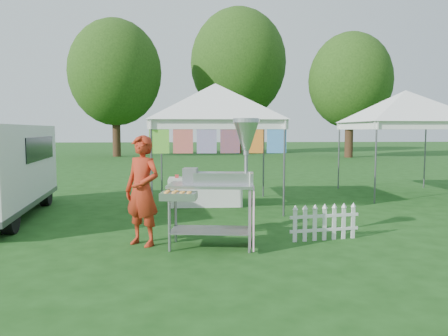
{
  "coord_description": "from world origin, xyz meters",
  "views": [
    {
      "loc": [
        -0.5,
        -7.18,
        1.88
      ],
      "look_at": [
        0.09,
        1.67,
        1.1
      ],
      "focal_mm": 35.0,
      "sensor_mm": 36.0,
      "label": 1
    }
  ],
  "objects": [
    {
      "name": "picket_fence",
      "position": [
        1.69,
        -0.01,
        0.29
      ],
      "size": [
        1.24,
        0.25,
        0.56
      ],
      "rotation": [
        0.0,
        0.0,
        0.18
      ],
      "color": "silver",
      "rests_on": "ground"
    },
    {
      "name": "display_table",
      "position": [
        -0.25,
        3.57,
        0.34
      ],
      "size": [
        1.8,
        0.7,
        0.69
      ],
      "primitive_type": "cube",
      "color": "white",
      "rests_on": "ground"
    },
    {
      "name": "tree_right",
      "position": [
        10.0,
        22.0,
        5.18
      ],
      "size": [
        5.6,
        5.6,
        8.42
      ],
      "color": "#362213",
      "rests_on": "ground"
    },
    {
      "name": "tree_mid",
      "position": [
        3.0,
        28.0,
        7.14
      ],
      "size": [
        7.6,
        7.6,
        11.52
      ],
      "color": "#362213",
      "rests_on": "ground"
    },
    {
      "name": "canopy_main",
      "position": [
        0.0,
        3.49,
        2.99
      ],
      "size": [
        4.24,
        4.24,
        3.45
      ],
      "color": "#59595E",
      "rests_on": "ground"
    },
    {
      "name": "ground",
      "position": [
        0.0,
        0.0,
        0.0
      ],
      "size": [
        120.0,
        120.0,
        0.0
      ],
      "primitive_type": "plane",
      "color": "#173F12",
      "rests_on": "ground"
    },
    {
      "name": "canopy_right",
      "position": [
        5.5,
        5.0,
        2.99
      ],
      "size": [
        4.24,
        4.24,
        3.45
      ],
      "color": "#59595E",
      "rests_on": "ground"
    },
    {
      "name": "vendor",
      "position": [
        -1.35,
        -0.11,
        0.9
      ],
      "size": [
        0.78,
        0.72,
        1.79
      ],
      "primitive_type": "imported",
      "rotation": [
        0.0,
        0.0,
        -0.59
      ],
      "color": "#A22814",
      "rests_on": "ground"
    },
    {
      "name": "donut_cart",
      "position": [
        -0.04,
        -0.36,
        1.21
      ],
      "size": [
        1.58,
        0.98,
        2.06
      ],
      "rotation": [
        0.0,
        0.0,
        -0.13
      ],
      "color": "gray",
      "rests_on": "ground"
    },
    {
      "name": "tree_left",
      "position": [
        -6.0,
        24.0,
        5.83
      ],
      "size": [
        6.4,
        6.4,
        9.53
      ],
      "color": "#362213",
      "rests_on": "ground"
    }
  ]
}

